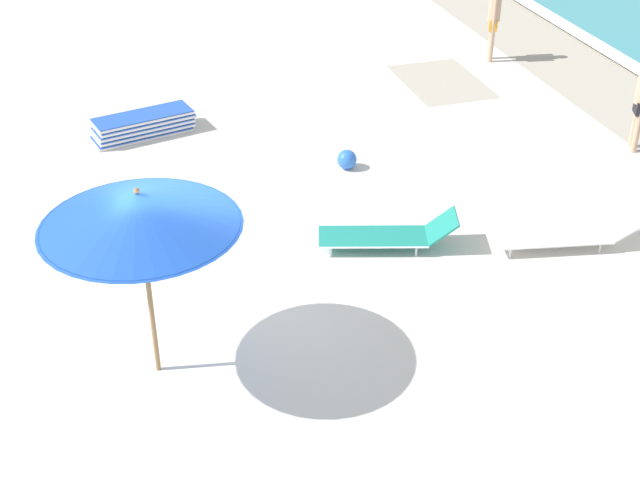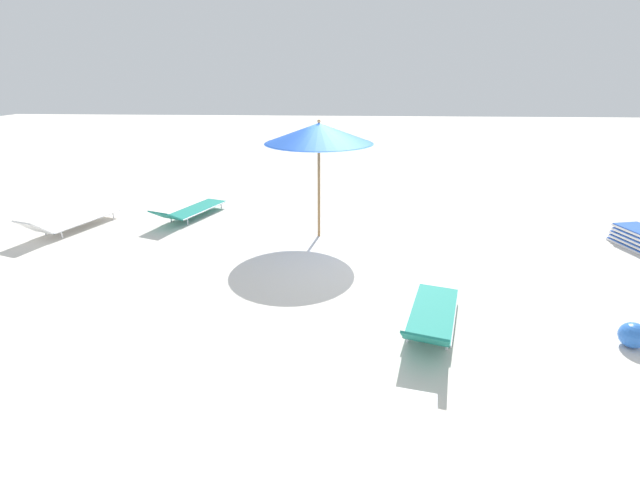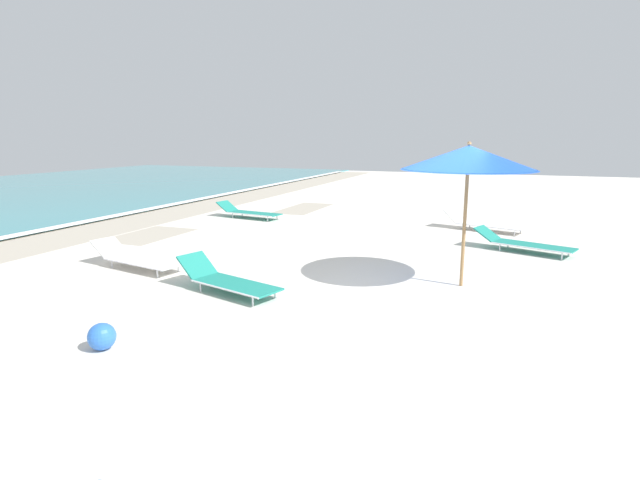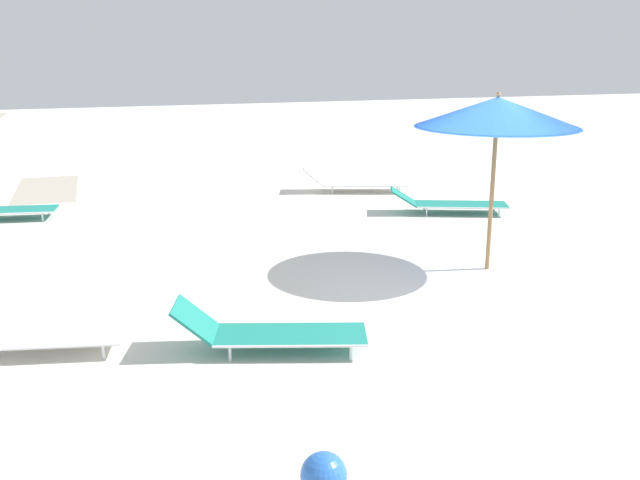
% 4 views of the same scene
% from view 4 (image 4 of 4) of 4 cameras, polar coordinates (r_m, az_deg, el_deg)
% --- Properties ---
extents(ground_plane, '(60.00, 60.00, 0.16)m').
position_cam_4_polar(ground_plane, '(9.39, 11.33, -5.05)').
color(ground_plane, silver).
extents(beach_umbrella, '(2.27, 2.27, 2.52)m').
position_cam_4_polar(beach_umbrella, '(10.19, 14.00, 9.85)').
color(beach_umbrella, '#9E7547').
rests_on(beach_umbrella, ground_plane).
extents(sun_lounger_under_umbrella, '(1.33, 2.29, 0.47)m').
position_cam_4_polar(sun_lounger_under_umbrella, '(13.85, 10.27, 2.94)').
color(sun_lounger_under_umbrella, '#1E8475').
rests_on(sun_lounger_under_umbrella, ground_plane).
extents(sun_lounger_beside_umbrella, '(1.28, 2.36, 0.54)m').
position_cam_4_polar(sun_lounger_beside_umbrella, '(15.65, 2.81, 4.64)').
color(sun_lounger_beside_umbrella, white).
rests_on(sun_lounger_beside_umbrella, ground_plane).
extents(sun_lounger_near_water_left, '(1.16, 2.12, 0.54)m').
position_cam_4_polar(sun_lounger_near_water_left, '(7.64, -4.07, -7.31)').
color(sun_lounger_near_water_left, '#1E8475').
rests_on(sun_lounger_near_water_left, ground_plane).
extents(sun_lounger_near_water_right, '(1.02, 2.27, 0.49)m').
position_cam_4_polar(sun_lounger_near_water_right, '(8.21, -23.00, -6.98)').
color(sun_lounger_near_water_right, white).
rests_on(sun_lounger_near_water_right, ground_plane).
extents(beach_ball, '(0.34, 0.34, 0.34)m').
position_cam_4_polar(beach_ball, '(5.40, 0.30, -18.31)').
color(beach_ball, blue).
rests_on(beach_ball, ground_plane).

